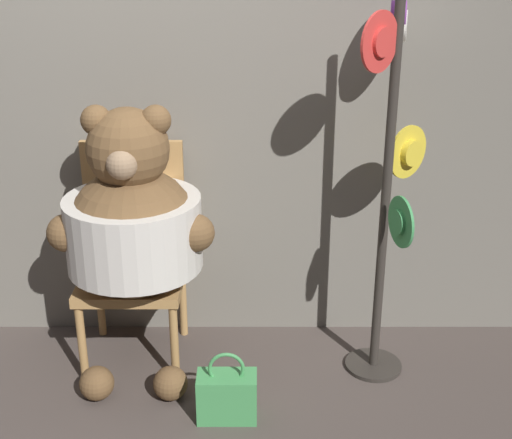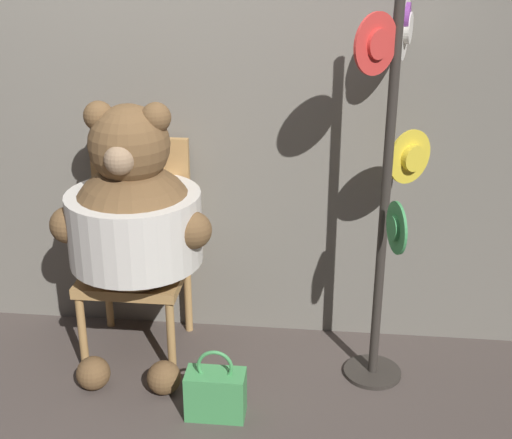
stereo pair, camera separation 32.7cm
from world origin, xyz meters
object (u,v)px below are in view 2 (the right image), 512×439
at_px(hat_display_rack, 392,155).
at_px(handbag_on_ground, 216,393).
at_px(chair, 138,244).
at_px(teddy_bear, 134,219).

bearing_deg(hat_display_rack, handbag_on_ground, -149.50).
distance_m(chair, hat_display_rack, 1.34).
xyz_separation_m(chair, hat_display_rack, (1.21, -0.16, 0.56)).
bearing_deg(teddy_bear, chair, 102.70).
relative_size(hat_display_rack, handbag_on_ground, 5.43).
height_order(hat_display_rack, handbag_on_ground, hat_display_rack).
xyz_separation_m(chair, teddy_bear, (0.04, -0.18, 0.21)).
bearing_deg(handbag_on_ground, teddy_bear, 136.79).
bearing_deg(teddy_bear, hat_display_rack, 0.94).
xyz_separation_m(chair, handbag_on_ground, (0.48, -0.59, -0.44)).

